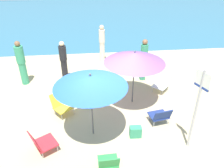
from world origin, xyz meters
name	(u,v)px	position (x,y,z in m)	size (l,w,h in m)	color
ground_plane	(105,118)	(0.00, 0.00, 0.00)	(40.00, 40.00, 0.00)	#CCB789
sea_water	(92,16)	(0.00, 13.22, 0.00)	(40.00, 16.00, 0.01)	teal
umbrella_purple	(135,58)	(1.00, 0.76, 1.63)	(1.91, 1.91, 1.86)	#4C4C51
umbrella_blue	(90,81)	(-0.37, -0.66, 1.69)	(1.86, 1.86, 1.90)	#4C4C51
beach_chair_a	(162,83)	(2.20, 1.39, 0.31)	(0.75, 0.76, 0.61)	white
beach_chair_b	(95,86)	(-0.24, 1.35, 0.34)	(0.59, 0.55, 0.65)	gold
beach_chair_c	(62,103)	(-1.29, 0.37, 0.37)	(0.78, 0.77, 0.71)	gold
beach_chair_d	(109,162)	(-0.06, -1.97, 0.30)	(0.48, 0.51, 0.59)	#33934C
beach_chair_e	(160,115)	(1.58, -0.48, 0.33)	(0.62, 0.63, 0.62)	navy
beach_chair_f	(41,142)	(-1.67, -1.20, 0.32)	(0.77, 0.76, 0.62)	red
person_a	(144,60)	(1.70, 2.29, 0.86)	(0.27, 0.27, 1.67)	#389970
person_b	(64,61)	(-1.37, 2.59, 0.81)	(0.28, 0.28, 1.60)	black
person_c	(21,63)	(-2.89, 2.44, 0.86)	(0.31, 0.31, 1.71)	#389970
person_d	(102,43)	(0.22, 4.20, 0.88)	(0.27, 0.27, 1.71)	silver
warning_sign	(198,101)	(2.08, -1.39, 1.41)	(0.17, 0.39, 2.22)	#ADADB2
swim_ring	(89,103)	(-0.48, 0.78, 0.05)	(0.56, 0.56, 0.10)	#238CD8
beach_bag	(136,132)	(0.78, -0.90, 0.16)	(0.32, 0.20, 0.32)	#389970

